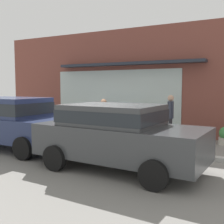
# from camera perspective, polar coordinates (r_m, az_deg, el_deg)

# --- Properties ---
(ground_plane) EXTENTS (60.00, 60.00, 0.00)m
(ground_plane) POSITION_cam_1_polar(r_m,az_deg,el_deg) (10.24, -4.24, -6.53)
(ground_plane) COLOR gray
(curb_strip) EXTENTS (14.00, 0.24, 0.12)m
(curb_strip) POSITION_cam_1_polar(r_m,az_deg,el_deg) (10.06, -4.86, -6.39)
(curb_strip) COLOR #B2B2AD
(curb_strip) RESTS_ON ground_plane
(storefront) EXTENTS (14.00, 0.81, 4.61)m
(storefront) POSITION_cam_1_polar(r_m,az_deg,el_deg) (12.82, 3.45, 6.03)
(storefront) COLOR brown
(storefront) RESTS_ON ground_plane
(fire_hydrant) EXTENTS (0.38, 0.34, 0.90)m
(fire_hydrant) POSITION_cam_1_polar(r_m,az_deg,el_deg) (10.43, 2.50, -3.79)
(fire_hydrant) COLOR gold
(fire_hydrant) RESTS_ON ground_plane
(pedestrian_with_handbag) EXTENTS (0.64, 0.21, 1.61)m
(pedestrian_with_handbag) POSITION_cam_1_polar(r_m,az_deg,el_deg) (10.69, -1.58, -0.99)
(pedestrian_with_handbag) COLOR #333847
(pedestrian_with_handbag) RESTS_ON ground_plane
(pedestrian_passerby) EXTENTS (0.24, 0.45, 1.75)m
(pedestrian_passerby) POSITION_cam_1_polar(r_m,az_deg,el_deg) (10.92, 11.68, -0.43)
(pedestrian_passerby) COLOR #232328
(pedestrian_passerby) RESTS_ON ground_plane
(parked_car_navy) EXTENTS (4.39, 2.08, 1.70)m
(parked_car_navy) POSITION_cam_1_polar(r_m,az_deg,el_deg) (10.03, -19.40, -1.51)
(parked_car_navy) COLOR navy
(parked_car_navy) RESTS_ON ground_plane
(parked_car_dark_gray) EXTENTS (4.30, 2.19, 1.62)m
(parked_car_dark_gray) POSITION_cam_1_polar(r_m,az_deg,el_deg) (7.10, 1.03, -4.19)
(parked_car_dark_gray) COLOR #383A3D
(parked_car_dark_gray) RESTS_ON ground_plane
(potted_plant_window_left) EXTENTS (0.36, 0.36, 0.51)m
(potted_plant_window_left) POSITION_cam_1_polar(r_m,az_deg,el_deg) (12.84, -3.93, -2.92)
(potted_plant_window_left) COLOR #4C4C51
(potted_plant_window_left) RESTS_ON ground_plane
(potted_plant_by_entrance) EXTENTS (0.41, 0.41, 1.09)m
(potted_plant_by_entrance) POSITION_cam_1_polar(r_m,az_deg,el_deg) (13.69, -7.83, -1.36)
(potted_plant_by_entrance) COLOR #B7B2A3
(potted_plant_by_entrance) RESTS_ON ground_plane
(potted_plant_corner_tall) EXTENTS (0.51, 0.51, 0.76)m
(potted_plant_corner_tall) POSITION_cam_1_polar(r_m,az_deg,el_deg) (15.01, -14.18, -1.52)
(potted_plant_corner_tall) COLOR #4C4C51
(potted_plant_corner_tall) RESTS_ON ground_plane
(potted_plant_doorstep) EXTENTS (0.29, 0.29, 0.83)m
(potted_plant_doorstep) POSITION_cam_1_polar(r_m,az_deg,el_deg) (11.82, 5.00, -3.00)
(potted_plant_doorstep) COLOR #33473D
(potted_plant_doorstep) RESTS_ON ground_plane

